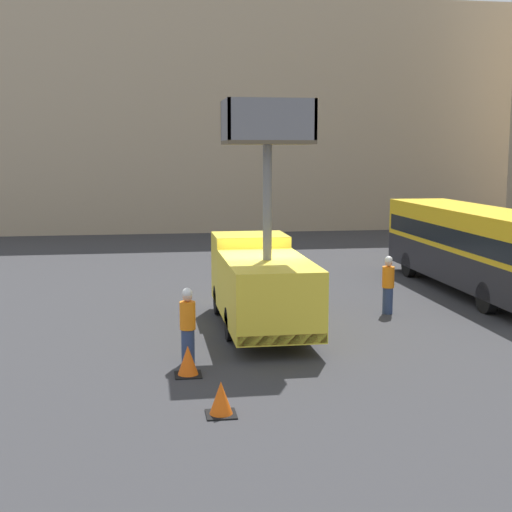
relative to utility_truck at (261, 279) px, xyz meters
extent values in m
plane|color=#333335|center=(0.04, 0.38, -1.49)|extent=(120.00, 120.00, 0.00)
cube|color=tan|center=(0.04, 29.90, 5.83)|extent=(44.00, 10.00, 14.64)
cube|color=yellow|center=(0.00, 2.17, -0.03)|extent=(2.26, 1.93, 2.10)
cube|color=yellow|center=(0.00, -1.05, -0.19)|extent=(2.26, 4.50, 1.78)
cube|color=red|center=(0.00, -3.25, -0.93)|extent=(2.22, 0.10, 0.24)
cylinder|color=black|center=(-0.98, 2.17, -1.03)|extent=(0.30, 0.91, 0.91)
cylinder|color=black|center=(0.98, 2.17, -1.03)|extent=(0.30, 0.91, 0.91)
cylinder|color=black|center=(-0.98, -1.05, -1.03)|extent=(0.30, 0.91, 0.91)
cylinder|color=black|center=(0.98, -1.05, -1.03)|extent=(0.30, 0.91, 0.91)
cylinder|color=slate|center=(0.00, -1.05, 2.24)|extent=(0.24, 0.24, 3.07)
cube|color=brown|center=(0.00, -1.05, 3.82)|extent=(2.29, 1.66, 0.10)
cube|color=slate|center=(-1.10, -1.05, 4.40)|extent=(0.08, 1.66, 1.05)
cube|color=slate|center=(1.10, -1.05, 4.40)|extent=(0.08, 1.66, 1.05)
cube|color=slate|center=(0.00, -0.26, 4.40)|extent=(2.29, 0.08, 1.05)
cube|color=slate|center=(0.00, -1.84, 4.40)|extent=(2.29, 0.08, 1.05)
cube|color=#232328|center=(8.47, 4.33, -0.47)|extent=(2.45, 10.93, 1.18)
cube|color=yellow|center=(8.47, 4.33, 0.85)|extent=(2.45, 10.93, 1.45)
cube|color=black|center=(8.47, 4.33, 0.63)|extent=(2.47, 10.49, 0.64)
cylinder|color=black|center=(7.40, 7.72, -0.98)|extent=(0.30, 1.01, 1.01)
cylinder|color=black|center=(9.55, 7.72, -0.98)|extent=(0.30, 1.01, 1.01)
cylinder|color=black|center=(7.40, 0.95, -0.98)|extent=(0.30, 1.01, 1.01)
cylinder|color=navy|center=(-2.27, -3.03, -1.06)|extent=(0.32, 0.32, 0.85)
cylinder|color=orange|center=(-2.27, -3.03, -0.30)|extent=(0.38, 0.38, 0.67)
sphere|color=tan|center=(-2.27, -3.03, 0.15)|extent=(0.23, 0.23, 0.23)
sphere|color=white|center=(-2.27, -3.03, 0.25)|extent=(0.24, 0.24, 0.24)
cylinder|color=navy|center=(4.28, 1.39, -1.07)|extent=(0.32, 0.32, 0.84)
cylinder|color=orange|center=(4.28, 1.39, -0.32)|extent=(0.38, 0.38, 0.66)
sphere|color=tan|center=(4.28, 1.39, 0.13)|extent=(0.23, 0.23, 0.23)
sphere|color=white|center=(4.28, 1.39, 0.23)|extent=(0.24, 0.24, 0.24)
cube|color=black|center=(-1.85, -6.55, -1.47)|extent=(0.59, 0.59, 0.03)
cone|color=#F25B0F|center=(-1.85, -6.55, -1.15)|extent=(0.47, 0.47, 0.68)
cube|color=black|center=(-2.33, -3.97, -1.47)|extent=(0.61, 0.61, 0.03)
cone|color=#F25B0F|center=(-2.33, -3.97, -1.14)|extent=(0.49, 0.49, 0.70)
camera|label=1|loc=(-3.21, -19.74, 3.57)|focal=50.00mm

